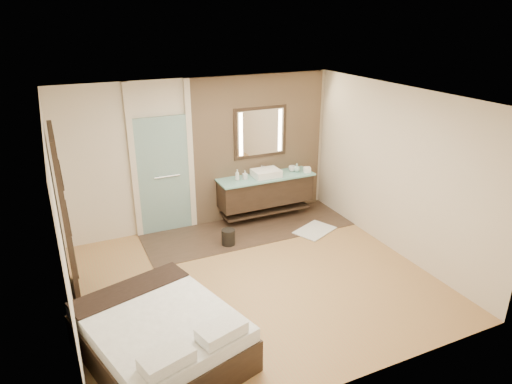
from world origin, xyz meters
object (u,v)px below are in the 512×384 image
bed (161,336)px  waste_bin (228,237)px  mirror_unit (260,132)px  vanity (266,190)px

bed → waste_bin: bed is taller
mirror_unit → bed: (-2.75, -3.19, -1.35)m
mirror_unit → waste_bin: mirror_unit is taller
waste_bin → mirror_unit: bearing=42.4°
vanity → mirror_unit: mirror_unit is taller
waste_bin → bed: bearing=-127.2°
vanity → waste_bin: bearing=-145.6°
bed → waste_bin: bearing=36.8°
vanity → mirror_unit: 1.10m
mirror_unit → waste_bin: size_ratio=3.73×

